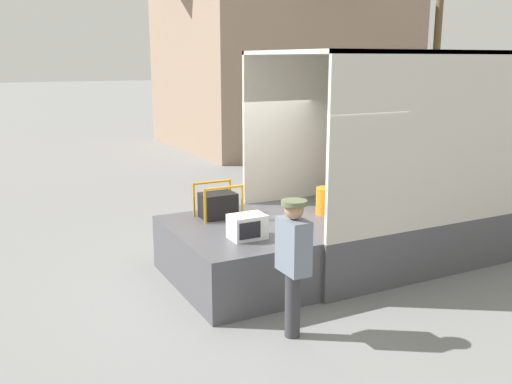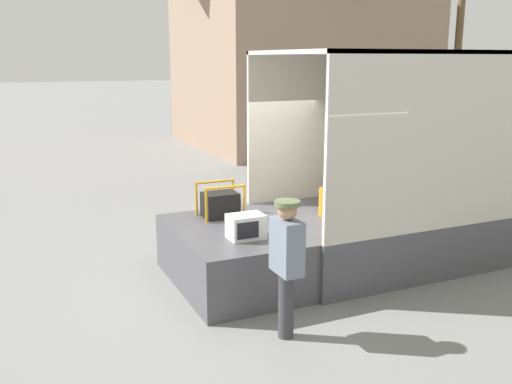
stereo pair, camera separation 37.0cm
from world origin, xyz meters
TOP-DOWN VIEW (x-y plane):
  - ground_plane at (0.00, 0.00)m, footprint 160.00×160.00m
  - box_truck at (3.79, 0.00)m, footprint 6.41×2.48m
  - tailgate_deck at (-0.79, 0.00)m, footprint 1.58×2.36m
  - microwave at (-0.77, -0.50)m, footprint 0.48×0.36m
  - portable_generator at (-0.69, 0.64)m, footprint 0.64×0.48m
  - worker_person at (-0.83, -1.80)m, footprint 0.30×0.44m
  - house_backdrop at (6.80, 12.05)m, footprint 8.33×7.30m
  - utility_pole at (12.34, 9.75)m, footprint 1.80×0.28m

SIDE VIEW (x-z plane):
  - ground_plane at x=0.00m, z-range 0.00..0.00m
  - tailgate_deck at x=-0.79m, z-range 0.00..0.82m
  - microwave at x=-0.77m, z-range 0.82..1.14m
  - box_truck at x=3.79m, z-range -0.65..2.65m
  - worker_person at x=-0.83m, z-range 0.18..1.82m
  - portable_generator at x=-0.69m, z-range 0.75..1.28m
  - house_backdrop at x=6.80m, z-range 0.08..8.69m
  - utility_pole at x=12.34m, z-range 0.16..8.64m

